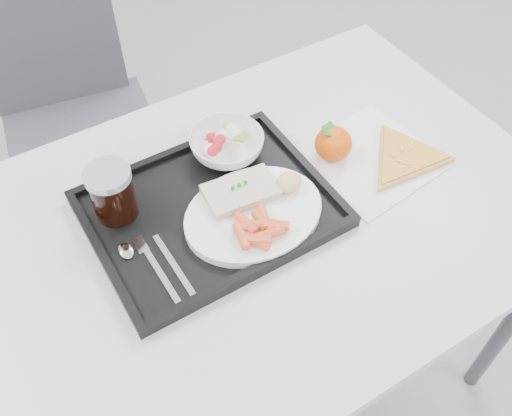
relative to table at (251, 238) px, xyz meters
name	(u,v)px	position (x,y,z in m)	size (l,w,h in m)	color
table	(251,238)	(0.00, 0.00, 0.00)	(1.20, 0.80, 0.75)	silver
chair	(68,101)	(-0.14, 0.78, -0.15)	(0.48, 0.48, 0.93)	#3D3E45
tray	(210,210)	(-0.06, 0.05, 0.08)	(0.45, 0.35, 0.03)	black
dinner_plate	(253,214)	(0.00, -0.01, 0.09)	(0.27, 0.27, 0.02)	white
fish_fillet	(241,191)	(0.00, 0.03, 0.11)	(0.14, 0.10, 0.03)	beige
bread_roll	(289,182)	(0.09, 0.00, 0.12)	(0.06, 0.06, 0.03)	tan
salad_bowl	(227,145)	(0.04, 0.16, 0.11)	(0.15, 0.15, 0.05)	white
cola_glass	(112,192)	(-0.21, 0.13, 0.14)	(0.09, 0.09, 0.11)	black
cutlery	(151,260)	(-0.21, 0.00, 0.08)	(0.08, 0.17, 0.01)	silver
napkin	(369,159)	(0.29, 0.00, 0.07)	(0.27, 0.27, 0.00)	white
tangerine	(333,144)	(0.23, 0.05, 0.10)	(0.09, 0.09, 0.07)	orange
pizza_slice	(405,157)	(0.35, -0.04, 0.08)	(0.30, 0.30, 0.02)	tan
carrot_pile	(258,229)	(-0.02, -0.06, 0.11)	(0.11, 0.10, 0.03)	#E45329
salad_contents	(226,136)	(0.05, 0.17, 0.12)	(0.10, 0.07, 0.03)	red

